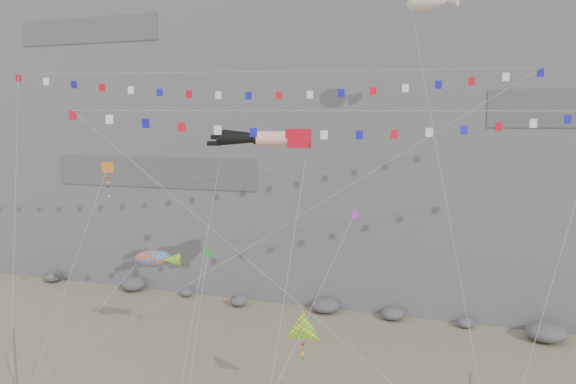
% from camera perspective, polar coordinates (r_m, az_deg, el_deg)
% --- Properties ---
extents(cliff, '(80.00, 28.00, 50.00)m').
position_cam_1_polar(cliff, '(63.81, 7.55, 14.33)').
color(cliff, slate).
rests_on(cliff, ground).
extents(talus_boulders, '(60.00, 3.00, 1.20)m').
position_cam_1_polar(talus_boulders, '(51.35, 3.80, -11.44)').
color(talus_boulders, slate).
rests_on(talus_boulders, ground).
extents(anchor_pole_left, '(0.12, 0.12, 4.34)m').
position_cam_1_polar(anchor_pole_left, '(40.02, -25.95, -15.28)').
color(anchor_pole_left, gray).
rests_on(anchor_pole_left, ground).
extents(legs_kite, '(7.89, 13.89, 20.36)m').
position_cam_1_polar(legs_kite, '(36.81, -1.72, 5.48)').
color(legs_kite, red).
rests_on(legs_kite, ground).
extents(flag_banner_upper, '(36.46, 15.21, 26.64)m').
position_cam_1_polar(flag_banner_upper, '(40.32, -2.52, 12.10)').
color(flag_banner_upper, red).
rests_on(flag_banner_upper, ground).
extents(flag_banner_lower, '(30.46, 12.40, 20.99)m').
position_cam_1_polar(flag_banner_lower, '(34.71, 5.53, 8.19)').
color(flag_banner_lower, red).
rests_on(flag_banner_lower, ground).
extents(harlequin_kite, '(2.34, 7.76, 15.49)m').
position_cam_1_polar(harlequin_kite, '(40.55, -17.90, 2.31)').
color(harlequin_kite, red).
rests_on(harlequin_kite, ground).
extents(fish_windsock, '(6.48, 9.08, 11.72)m').
position_cam_1_polar(fish_windsock, '(40.05, -13.53, -6.58)').
color(fish_windsock, '#E54B0B').
rests_on(fish_windsock, ground).
extents(delta_kite, '(2.77, 7.05, 8.95)m').
position_cam_1_polar(delta_kite, '(31.14, 1.48, -13.92)').
color(delta_kite, yellow).
rests_on(delta_kite, ground).
extents(blimp_windsock, '(7.29, 14.42, 28.86)m').
position_cam_1_polar(blimp_windsock, '(42.22, 13.87, 18.10)').
color(blimp_windsock, beige).
rests_on(blimp_windsock, ground).
extents(small_kite_a, '(3.68, 14.22, 21.00)m').
position_cam_1_polar(small_kite_a, '(40.21, -6.60, 5.03)').
color(small_kite_a, '#FF4F15').
rests_on(small_kite_a, ground).
extents(small_kite_b, '(4.23, 10.01, 14.95)m').
position_cam_1_polar(small_kite_b, '(35.68, 6.64, -2.61)').
color(small_kite_b, purple).
rests_on(small_kite_b, ground).
extents(small_kite_c, '(3.39, 9.68, 12.82)m').
position_cam_1_polar(small_kite_c, '(35.99, -8.24, -6.46)').
color(small_kite_c, '#169220').
rests_on(small_kite_c, ground).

